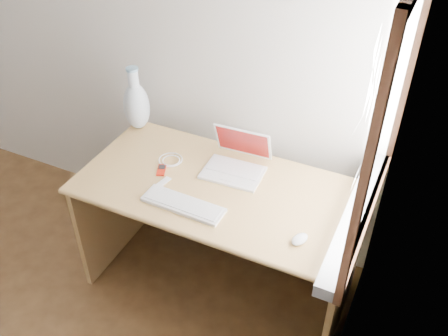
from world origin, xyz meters
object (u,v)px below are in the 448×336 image
at_px(desk, 226,208).
at_px(vase, 136,104).
at_px(laptop, 236,162).
at_px(external_keyboard, 183,204).

height_order(desk, vase, vase).
relative_size(laptop, vase, 0.83).
relative_size(external_keyboard, vase, 1.08).
distance_m(laptop, external_keyboard, 0.37).
distance_m(laptop, vase, 0.68).
height_order(desk, external_keyboard, external_keyboard).
bearing_deg(desk, laptop, 73.58).
height_order(laptop, vase, vase).
bearing_deg(vase, desk, -17.06).
bearing_deg(laptop, vase, 166.89).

